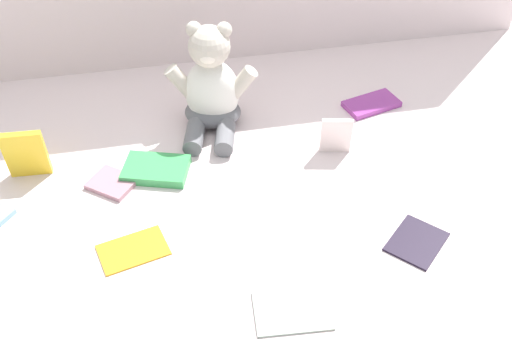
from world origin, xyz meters
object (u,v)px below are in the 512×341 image
Objects in this scene: book_case_2 at (26,154)px; book_case_5 at (292,310)px; book_case_1 at (133,249)px; book_case_6 at (371,104)px; book_case_9 at (112,183)px; teddy_bear at (211,89)px; book_case_8 at (156,169)px; book_case_0 at (417,241)px; book_case_4 at (336,136)px.

book_case_2 is 0.64m from book_case_5.
book_case_1 is at bearing -48.83° from book_case_2.
book_case_5 is at bearing -46.46° from book_case_6.
book_case_9 reaches higher than book_case_1.
teddy_bear is 1.87× the size of book_case_8.
book_case_6 is 1.44× the size of book_case_9.
book_case_0 is 1.21× the size of book_case_4.
book_case_5 is at bearing -140.63° from book_case_1.
book_case_4 reaches higher than book_case_8.
book_case_5 is (-0.19, -0.39, -0.04)m from book_case_4.
book_case_0 is 0.53m from book_case_1.
book_case_9 is at bearing -90.50° from book_case_6.
book_case_6 is (0.33, 0.55, 0.00)m from book_case_5.
book_case_2 reaches higher than book_case_4.
book_case_2 reaches higher than book_case_9.
book_case_6 is 0.64m from book_case_9.
book_case_1 is 0.50m from book_case_4.
book_case_6 is (0.39, -0.01, -0.09)m from teddy_bear.
book_case_0 is 0.44m from book_case_6.
book_case_1 is 0.33m from book_case_2.
book_case_9 is at bearing -60.08° from book_case_8.
book_case_6 is at bearing -26.75° from book_case_5.
book_case_1 is at bearing -142.29° from book_case_0.
book_case_8 reaches higher than book_case_9.
book_case_4 reaches higher than book_case_6.
book_case_6 is at bearing 142.89° from book_case_9.
book_case_0 is 0.55m from book_case_8.
book_case_4 is 0.44m from book_case_5.
book_case_2 is 1.25× the size of book_case_4.
book_case_2 is (-0.40, -0.11, -0.04)m from teddy_bear.
book_case_4 is 0.68× the size of book_case_8.
teddy_bear is 0.30m from book_case_4.
teddy_bear is 2.75× the size of book_case_4.
book_case_6 is at bearing 122.71° from book_case_8.
book_case_0 reaches higher than book_case_1.
book_case_9 is at bearing -4.20° from book_case_1.
book_case_2 is at bearing -73.00° from book_case_9.
book_case_1 is 0.96× the size of book_case_5.
book_case_9 reaches higher than book_case_0.
book_case_0 is at bearing -21.97° from book_case_2.
teddy_bear is 2.28× the size of book_case_0.
book_case_8 reaches higher than book_case_0.
teddy_bear reaches higher than book_case_6.
book_case_4 is 0.49m from book_case_9.
book_case_9 is at bearing 41.90° from book_case_5.
book_case_1 is at bearing 58.04° from book_case_5.
book_case_5 reaches higher than book_case_1.
book_case_8 is (-0.20, 0.40, 0.01)m from book_case_5.
teddy_bear is at bearing 17.93° from book_case_2.
book_case_6 is at bearing -73.14° from book_case_1.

